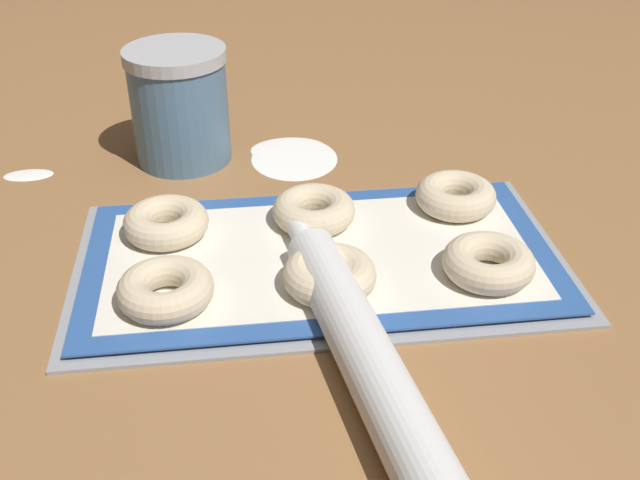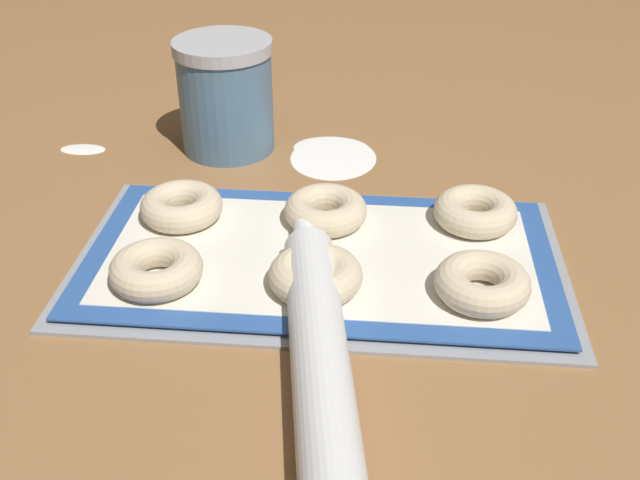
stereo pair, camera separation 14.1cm
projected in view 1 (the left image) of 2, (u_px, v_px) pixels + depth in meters
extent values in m
plane|color=olive|center=(303.00, 264.00, 0.79)|extent=(2.80, 2.80, 0.00)
cube|color=#93969B|center=(320.00, 258.00, 0.80)|extent=(0.52, 0.29, 0.01)
cube|color=#2D569E|center=(320.00, 254.00, 0.79)|extent=(0.49, 0.26, 0.00)
cube|color=silver|center=(320.00, 254.00, 0.79)|extent=(0.44, 0.21, 0.00)
torus|color=beige|center=(165.00, 289.00, 0.71)|extent=(0.09, 0.09, 0.03)
torus|color=beige|center=(329.00, 275.00, 0.73)|extent=(0.09, 0.09, 0.03)
torus|color=beige|center=(489.00, 262.00, 0.75)|extent=(0.09, 0.09, 0.03)
torus|color=beige|center=(166.00, 222.00, 0.81)|extent=(0.09, 0.09, 0.03)
torus|color=beige|center=(314.00, 210.00, 0.84)|extent=(0.09, 0.09, 0.03)
torus|color=beige|center=(456.00, 196.00, 0.86)|extent=(0.09, 0.09, 0.03)
cylinder|color=slate|center=(180.00, 112.00, 0.97)|extent=(0.12, 0.12, 0.13)
cylinder|color=#B2B2B7|center=(174.00, 55.00, 0.93)|extent=(0.13, 0.13, 0.02)
cylinder|color=silver|center=(377.00, 378.00, 0.61)|extent=(0.11, 0.40, 0.05)
cylinder|color=silver|center=(305.00, 236.00, 0.79)|extent=(0.03, 0.05, 0.02)
ellipsoid|color=white|center=(289.00, 148.00, 1.03)|extent=(0.10, 0.07, 0.00)
ellipsoid|color=white|center=(28.00, 174.00, 0.96)|extent=(0.06, 0.03, 0.00)
ellipsoid|color=white|center=(294.00, 157.00, 1.00)|extent=(0.12, 0.13, 0.00)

